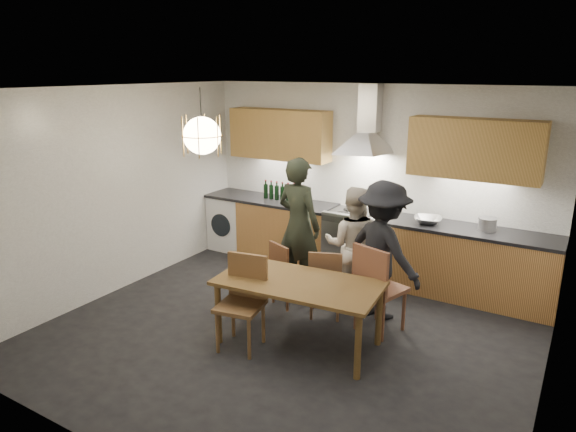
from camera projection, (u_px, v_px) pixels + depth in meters
The scene contains 17 objects.
ground at pixel (287, 333), 5.62m from camera, with size 5.00×5.00×0.00m, color black.
room_shell at pixel (287, 180), 5.15m from camera, with size 5.02×4.52×2.61m.
counter_run at pixel (361, 244), 7.09m from camera, with size 5.00×0.62×0.90m.
range_stove at pixel (360, 244), 7.10m from camera, with size 0.90×0.60×0.92m.
wall_fixtures at pixel (367, 140), 6.81m from camera, with size 4.30×0.54×1.10m.
pendant_lamp at pixel (202, 136), 5.45m from camera, with size 0.43×0.43×0.70m.
dining_table at pixel (299, 289), 5.24m from camera, with size 1.74×0.98×0.70m.
chair_back_left at pixel (285, 270), 6.15m from camera, with size 0.47×0.47×0.80m.
chair_back_mid at pixel (326, 280), 5.83m from camera, with size 0.49×0.49×0.83m.
chair_back_right at pixel (376, 284), 5.48m from camera, with size 0.57×0.57×1.01m.
chair_front at pixel (244, 295), 5.26m from camera, with size 0.50×0.50×0.96m.
person_left at pixel (299, 225), 6.52m from camera, with size 0.64×0.42×1.74m, color black.
person_mid at pixel (353, 245), 6.22m from camera, with size 0.71×0.55×1.45m, color beige.
person_right at pixel (383, 251), 5.80m from camera, with size 1.04×0.60×1.61m, color black.
mixing_bowl at pixel (428, 220), 6.49m from camera, with size 0.34×0.34×0.08m, color silver.
stock_pot at pixel (487, 224), 6.19m from camera, with size 0.21×0.21×0.15m, color #B3B4B7.
wine_bottles at pixel (280, 191), 7.60m from camera, with size 0.56×0.07×0.28m.
Camera 1 is at (2.60, -4.33, 2.79)m, focal length 32.00 mm.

